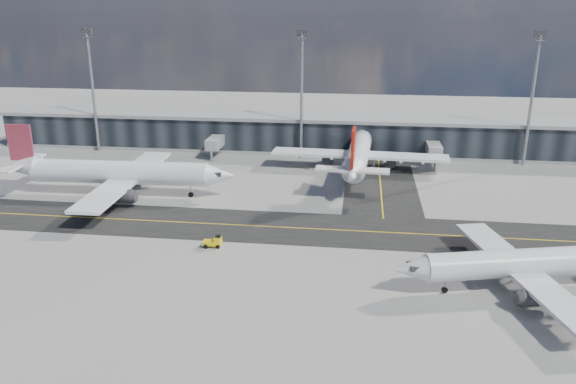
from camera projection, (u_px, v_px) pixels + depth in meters
name	position (u px, v px, depth m)	size (l,w,h in m)	color
ground	(267.00, 236.00, 86.64)	(300.00, 300.00, 0.00)	gray
taxiway_lanes	(300.00, 213.00, 96.26)	(180.00, 63.00, 0.03)	black
terminal_concourse	(304.00, 134.00, 137.03)	(152.00, 19.80, 8.80)	black
floodlight_masts	(302.00, 91.00, 126.89)	(102.50, 0.70, 28.90)	gray
airliner_af	(117.00, 173.00, 104.32)	(44.20, 37.63, 13.11)	white
airliner_redtail	(359.00, 152.00, 118.92)	(38.01, 44.61, 13.22)	white
airliner_near	(532.00, 263.00, 69.74)	(35.03, 30.12, 10.49)	silver
baggage_tug	(214.00, 242.00, 82.51)	(2.81, 1.56, 1.71)	yellow
service_van	(372.00, 169.00, 120.33)	(2.23, 4.84, 1.34)	white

